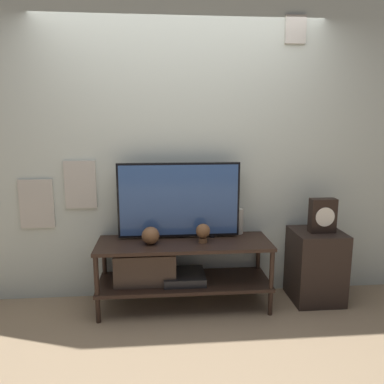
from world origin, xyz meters
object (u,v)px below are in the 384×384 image
object	(u,v)px
vase_tall_ceramic	(238,221)
decorative_bust	(203,232)
television	(179,200)
vase_round_glass	(151,236)
mantel_clock	(323,216)

from	to	relation	value
vase_tall_ceramic	decorative_bust	size ratio (longest dim) A/B	1.42
television	decorative_bust	world-z (taller)	television
vase_round_glass	mantel_clock	world-z (taller)	mantel_clock
television	vase_round_glass	distance (m)	0.40
decorative_bust	mantel_clock	xyz separation A→B (m)	(1.07, 0.03, 0.11)
vase_round_glass	decorative_bust	world-z (taller)	decorative_bust
vase_tall_ceramic	decorative_bust	world-z (taller)	vase_tall_ceramic
mantel_clock	vase_round_glass	bearing A→B (deg)	-178.46
television	decorative_bust	distance (m)	0.35
television	vase_tall_ceramic	distance (m)	0.61
vase_tall_ceramic	decorative_bust	bearing A→B (deg)	-146.86
television	vase_round_glass	bearing A→B (deg)	-149.95
television	decorative_bust	size ratio (longest dim) A/B	6.51
television	decorative_bust	xyz separation A→B (m)	(0.20, -0.14, -0.25)
vase_tall_ceramic	vase_round_glass	world-z (taller)	vase_tall_ceramic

